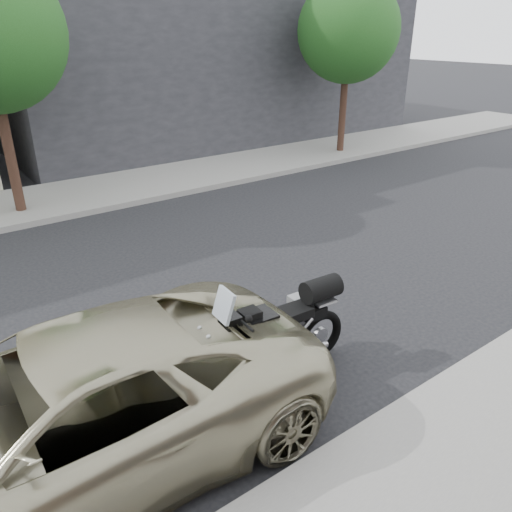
% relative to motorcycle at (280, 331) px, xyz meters
% --- Properties ---
extents(ground, '(120.00, 120.00, 0.00)m').
position_rel_motorcycle_xyz_m(ground, '(-0.72, -2.58, -0.65)').
color(ground, black).
rests_on(ground, ground).
extents(far_sidewalk, '(44.00, 3.00, 0.15)m').
position_rel_motorcycle_xyz_m(far_sidewalk, '(-0.72, -9.08, -0.58)').
color(far_sidewalk, gray).
rests_on(far_sidewalk, ground).
extents(far_building_dark, '(16.00, 11.00, 7.00)m').
position_rel_motorcycle_xyz_m(far_building_dark, '(-7.72, -16.08, 2.85)').
color(far_building_dark, '#28282D').
rests_on(far_building_dark, ground).
extents(street_tree_left, '(3.40, 3.40, 5.70)m').
position_rel_motorcycle_xyz_m(street_tree_left, '(-9.72, -8.58, 3.49)').
color(street_tree_left, '#3C251B').
rests_on(street_tree_left, far_sidewalk).
extents(motorcycle, '(2.39, 0.77, 1.51)m').
position_rel_motorcycle_xyz_m(motorcycle, '(0.00, 0.00, 0.00)').
color(motorcycle, black).
rests_on(motorcycle, ground).
extents(minivan, '(5.56, 2.67, 1.53)m').
position_rel_motorcycle_xyz_m(minivan, '(2.78, 0.02, 0.11)').
color(minivan, '#B0AA89').
rests_on(minivan, ground).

